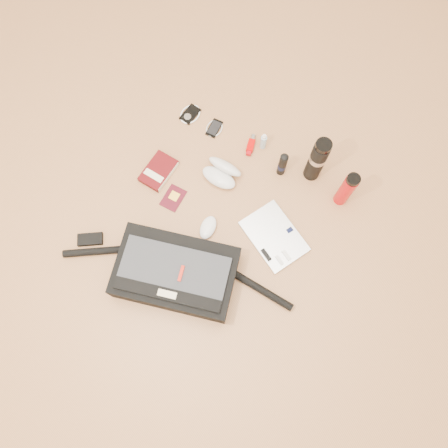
{
  "coord_description": "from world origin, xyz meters",
  "views": [
    {
      "loc": [
        0.36,
        -0.46,
        1.91
      ],
      "look_at": [
        0.02,
        0.04,
        0.06
      ],
      "focal_mm": 35.0,
      "sensor_mm": 36.0,
      "label": 1
    }
  ],
  "objects_px": {
    "book": "(159,171)",
    "thermos_red": "(346,189)",
    "messenger_bag": "(175,273)",
    "laptop": "(274,237)",
    "thermos_black": "(317,160)"
  },
  "relations": [
    {
      "from": "messenger_bag",
      "to": "book",
      "type": "relative_size",
      "value": 5.37
    },
    {
      "from": "thermos_black",
      "to": "thermos_red",
      "type": "distance_m",
      "value": 0.18
    },
    {
      "from": "thermos_black",
      "to": "messenger_bag",
      "type": "bearing_deg",
      "value": -107.59
    },
    {
      "from": "messenger_bag",
      "to": "book",
      "type": "distance_m",
      "value": 0.51
    },
    {
      "from": "messenger_bag",
      "to": "book",
      "type": "xyz_separation_m",
      "value": [
        -0.36,
        0.36,
        -0.05
      ]
    },
    {
      "from": "laptop",
      "to": "book",
      "type": "relative_size",
      "value": 1.87
    },
    {
      "from": "book",
      "to": "thermos_black",
      "type": "bearing_deg",
      "value": 31.47
    },
    {
      "from": "laptop",
      "to": "thermos_red",
      "type": "bearing_deg",
      "value": 86.71
    },
    {
      "from": "book",
      "to": "thermos_red",
      "type": "distance_m",
      "value": 0.87
    },
    {
      "from": "book",
      "to": "thermos_red",
      "type": "relative_size",
      "value": 0.76
    },
    {
      "from": "messenger_bag",
      "to": "thermos_red",
      "type": "bearing_deg",
      "value": 39.12
    },
    {
      "from": "book",
      "to": "thermos_black",
      "type": "height_order",
      "value": "thermos_black"
    },
    {
      "from": "messenger_bag",
      "to": "laptop",
      "type": "bearing_deg",
      "value": 35.42
    },
    {
      "from": "book",
      "to": "laptop",
      "type": "bearing_deg",
      "value": 0.95
    },
    {
      "from": "thermos_red",
      "to": "messenger_bag",
      "type": "bearing_deg",
      "value": -120.13
    }
  ]
}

